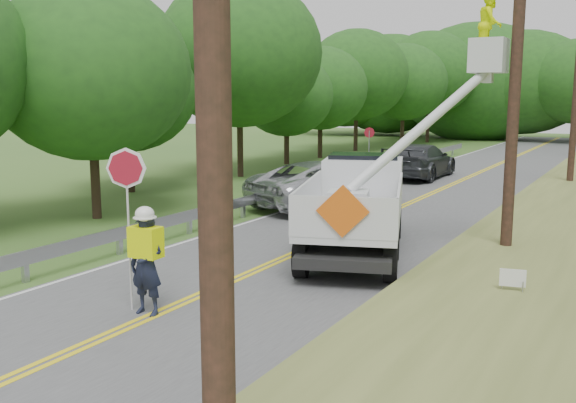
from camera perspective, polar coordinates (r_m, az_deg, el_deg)
The scene contains 12 objects.
ground at distance 12.33m, azimuth -14.22°, elevation -10.93°, with size 140.00×140.00×0.00m, color #3D6329.
road at distance 24.06m, azimuth 9.48°, elevation -0.78°, with size 7.20×96.00×0.03m.
guardrail at distance 26.40m, azimuth 2.00°, elevation 1.45°, with size 0.18×48.00×0.77m.
utility_poles at distance 25.48m, azimuth 23.08°, elevation 11.05°, with size 1.60×43.30×10.00m.
treeline_left at distance 40.61m, azimuth 2.23°, elevation 11.36°, with size 10.67×54.55×10.23m.
treeline_horizon at distance 65.24m, azimuth 22.38°, elevation 9.88°, with size 55.61×13.95×11.83m.
flagger at distance 12.59m, azimuth -12.65°, elevation -4.86°, with size 1.19×0.51×3.24m.
bucket_truck at distance 18.06m, azimuth 7.19°, elevation 0.90°, with size 5.58×7.42×6.88m.
suv_silver at distance 24.22m, azimuth 3.55°, elevation 1.55°, with size 2.95×6.39×1.78m, color #B4B7BB.
suv_darkgrey at distance 33.70m, azimuth 11.80°, elevation 3.60°, with size 2.49×6.12×1.78m, color #34373B.
stop_sign_permanent at distance 33.55m, azimuth 7.29°, elevation 5.15°, with size 0.55×0.14×2.63m.
yard_sign at distance 13.82m, azimuth 19.53°, elevation -6.61°, with size 0.51×0.15×0.75m.
Camera 1 is at (8.12, -8.25, 4.24)m, focal length 39.58 mm.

